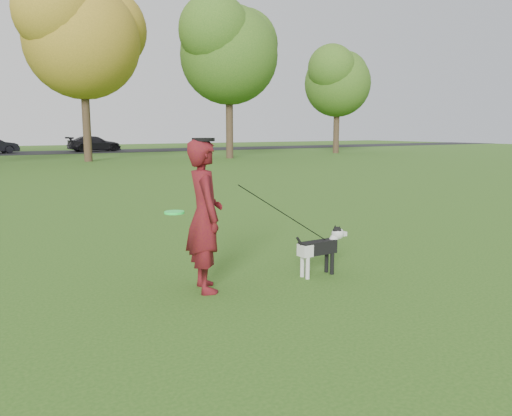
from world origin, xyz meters
TOP-DOWN VIEW (x-y plane):
  - ground at (0.00, 0.00)m, footprint 120.00×120.00m
  - man at (-0.53, 0.47)m, footprint 0.58×0.75m
  - dog at (1.09, 0.23)m, footprint 0.87×0.17m
  - car_right at (7.63, 40.00)m, footprint 4.71×2.25m
  - man_held_items at (0.53, 0.32)m, footprint 2.31×0.39m

SIDE VIEW (x-z plane):
  - ground at x=0.00m, z-range 0.00..0.00m
  - dog at x=1.09m, z-range 0.07..0.74m
  - car_right at x=7.63m, z-range 0.02..1.34m
  - man_held_items at x=0.53m, z-range 0.17..1.59m
  - man at x=-0.53m, z-range 0.00..1.86m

